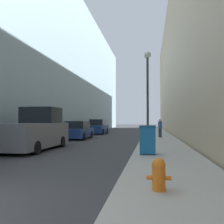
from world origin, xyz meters
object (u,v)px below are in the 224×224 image
lamppost (148,86)px  parked_sedan_far (98,127)px  pickup_truck (35,132)px  parked_sedan_near (78,131)px  pedestrian_on_sidewalk (160,128)px  trash_bin (148,140)px  fire_hydrant (159,174)px

lamppost → parked_sedan_far: (-5.97, 13.16, -2.98)m
pickup_truck → parked_sedan_near: 8.00m
lamppost → pedestrian_on_sidewalk: 7.04m
trash_bin → pedestrian_on_sidewalk: bearing=85.2°
lamppost → parked_sedan_far: size_ratio=1.27×
parked_sedan_far → pedestrian_on_sidewalk: size_ratio=2.86×
trash_bin → parked_sedan_far: size_ratio=0.27×
fire_hydrant → parked_sedan_far: 24.29m
pickup_truck → parked_sedan_far: (0.09, 15.96, -0.20)m
fire_hydrant → pickup_truck: size_ratio=0.12×
trash_bin → pedestrian_on_sidewalk: (0.93, 11.12, 0.16)m
pickup_truck → pedestrian_on_sidewalk: 11.56m
fire_hydrant → pedestrian_on_sidewalk: size_ratio=0.42×
fire_hydrant → pickup_truck: bearing=130.5°
fire_hydrant → parked_sedan_near: bearing=112.4°
parked_sedan_near → fire_hydrant: bearing=-67.6°
fire_hydrant → lamppost: lamppost is taller
pedestrian_on_sidewalk → parked_sedan_far: bearing=135.7°
lamppost → parked_sedan_near: (-6.05, 5.19, -3.06)m
lamppost → parked_sedan_far: lamppost is taller
fire_hydrant → trash_bin: size_ratio=0.54×
parked_sedan_far → pedestrian_on_sidewalk: 9.71m
fire_hydrant → lamppost: size_ratio=0.12×
trash_bin → parked_sedan_far: 18.89m
parked_sedan_near → pedestrian_on_sidewalk: (7.02, 1.18, 0.22)m
fire_hydrant → trash_bin: 5.56m
lamppost → pickup_truck: bearing=-155.2°
fire_hydrant → lamppost: bearing=91.9°
fire_hydrant → trash_bin: (-0.30, 5.54, 0.29)m
pickup_truck → parked_sedan_near: (0.01, 8.00, -0.27)m
parked_sedan_near → parked_sedan_far: bearing=89.4°
trash_bin → parked_sedan_far: (-6.02, 17.91, 0.02)m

